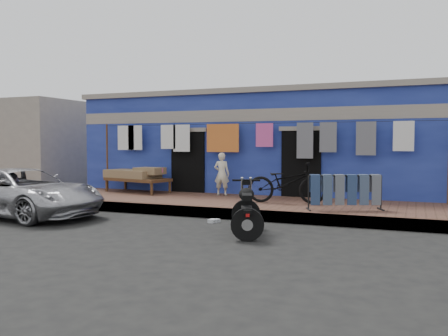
{
  "coord_description": "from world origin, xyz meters",
  "views": [
    {
      "loc": [
        4.28,
        -8.48,
        1.74
      ],
      "look_at": [
        0.0,
        2.0,
        1.15
      ],
      "focal_mm": 38.0,
      "sensor_mm": 36.0,
      "label": 1
    }
  ],
  "objects_px": {
    "motorcycle": "(247,208)",
    "charpoy": "(138,180)",
    "car": "(22,192)",
    "jeans_rack": "(345,192)",
    "seated_person": "(222,174)",
    "bicycle": "(286,178)"
  },
  "relations": [
    {
      "from": "motorcycle",
      "to": "charpoy",
      "type": "bearing_deg",
      "value": 120.96
    },
    {
      "from": "car",
      "to": "charpoy",
      "type": "xyz_separation_m",
      "value": [
        0.76,
        3.81,
        0.02
      ]
    },
    {
      "from": "motorcycle",
      "to": "charpoy",
      "type": "height_order",
      "value": "motorcycle"
    },
    {
      "from": "jeans_rack",
      "to": "seated_person",
      "type": "bearing_deg",
      "value": 155.26
    },
    {
      "from": "charpoy",
      "to": "motorcycle",
      "type": "bearing_deg",
      "value": -38.32
    },
    {
      "from": "car",
      "to": "motorcycle",
      "type": "bearing_deg",
      "value": -85.3
    },
    {
      "from": "seated_person",
      "to": "jeans_rack",
      "type": "bearing_deg",
      "value": 148.67
    },
    {
      "from": "car",
      "to": "motorcycle",
      "type": "relative_size",
      "value": 2.51
    },
    {
      "from": "bicycle",
      "to": "motorcycle",
      "type": "height_order",
      "value": "bicycle"
    },
    {
      "from": "motorcycle",
      "to": "jeans_rack",
      "type": "xyz_separation_m",
      "value": [
        1.51,
        2.3,
        0.15
      ]
    },
    {
      "from": "seated_person",
      "to": "charpoy",
      "type": "xyz_separation_m",
      "value": [
        -2.73,
        -0.12,
        -0.25
      ]
    },
    {
      "from": "car",
      "to": "jeans_rack",
      "type": "distance_m",
      "value": 7.52
    },
    {
      "from": "car",
      "to": "charpoy",
      "type": "distance_m",
      "value": 3.89
    },
    {
      "from": "car",
      "to": "bicycle",
      "type": "xyz_separation_m",
      "value": [
        5.65,
        2.93,
        0.28
      ]
    },
    {
      "from": "bicycle",
      "to": "motorcycle",
      "type": "bearing_deg",
      "value": 172.67
    },
    {
      "from": "car",
      "to": "seated_person",
      "type": "height_order",
      "value": "seated_person"
    },
    {
      "from": "car",
      "to": "seated_person",
      "type": "relative_size",
      "value": 3.42
    },
    {
      "from": "bicycle",
      "to": "charpoy",
      "type": "relative_size",
      "value": 0.82
    },
    {
      "from": "bicycle",
      "to": "charpoy",
      "type": "bearing_deg",
      "value": 72.2
    },
    {
      "from": "seated_person",
      "to": "jeans_rack",
      "type": "distance_m",
      "value": 4.06
    },
    {
      "from": "bicycle",
      "to": "motorcycle",
      "type": "relative_size",
      "value": 1.15
    },
    {
      "from": "seated_person",
      "to": "bicycle",
      "type": "relative_size",
      "value": 0.64
    }
  ]
}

